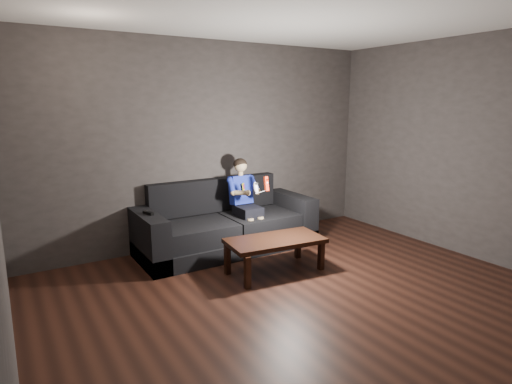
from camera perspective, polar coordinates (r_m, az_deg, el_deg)
floor at (r=4.14m, az=9.87°, el=-15.72°), size 5.00×5.00×0.00m
back_wall at (r=5.80m, az=-6.22°, el=6.34°), size 5.00×0.04×2.70m
right_wall at (r=5.69m, az=29.73°, el=4.74°), size 0.04×5.00×2.70m
sofa at (r=5.66m, az=-4.18°, el=-4.69°), size 2.31×1.00×0.89m
child at (r=5.62m, az=-1.54°, el=-0.27°), size 0.42×0.52×1.04m
wii_remote_red at (r=5.28m, az=1.39°, el=1.12°), size 0.05×0.07×0.18m
nunchuk_white at (r=5.22m, az=-0.03°, el=0.59°), size 0.07×0.10×0.15m
wii_remote_black at (r=5.12m, az=-14.19°, el=-2.74°), size 0.09×0.17×0.03m
coffee_table at (r=4.88m, az=2.56°, el=-6.82°), size 1.14×0.65×0.40m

